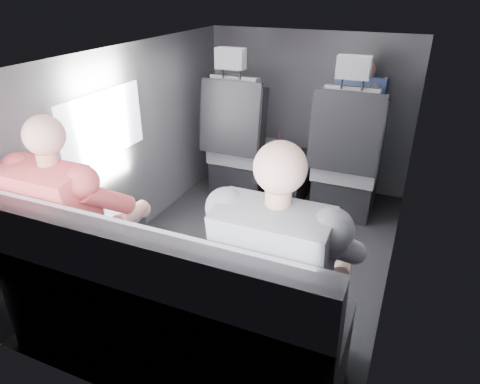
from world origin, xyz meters
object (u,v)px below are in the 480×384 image
at_px(front_seat_right, 346,167).
at_px(laptop_black, 308,254).
at_px(front_seat_left, 240,151).
at_px(water_bottle, 298,159).
at_px(passenger_rear_left, 81,226).
at_px(soda_cup, 279,150).
at_px(passenger_rear_right, 283,277).
at_px(rear_bench, 167,318).
at_px(laptop_white, 91,211).
at_px(passenger_front_right, 357,115).
at_px(center_console, 291,179).

bearing_deg(front_seat_right, laptop_black, -85.92).
bearing_deg(laptop_black, front_seat_left, 122.44).
bearing_deg(water_bottle, passenger_rear_left, -110.59).
relative_size(soda_cup, water_bottle, 1.69).
bearing_deg(passenger_rear_right, rear_bench, -169.57).
relative_size(rear_bench, laptop_black, 4.39).
height_order(laptop_white, passenger_front_right, passenger_front_right).
xyz_separation_m(front_seat_left, laptop_black, (1.01, -1.60, 0.23)).
relative_size(water_bottle, passenger_front_right, 0.19).
height_order(front_seat_right, center_console, front_seat_right).
relative_size(front_seat_left, passenger_front_right, 1.67).
bearing_deg(passenger_rear_left, center_console, 74.14).
distance_m(front_seat_left, passenger_rear_right, 2.06).
height_order(water_bottle, laptop_white, laptop_white).
xyz_separation_m(rear_bench, water_bottle, (0.10, 1.76, 0.16)).
relative_size(soda_cup, laptop_white, 0.73).
distance_m(center_console, passenger_rear_right, 1.97).
distance_m(front_seat_right, passenger_front_right, 0.43).
xyz_separation_m(front_seat_left, center_console, (0.45, 0.04, -0.20)).
bearing_deg(passenger_rear_left, rear_bench, -10.30).
bearing_deg(laptop_black, water_bottle, 107.73).
xyz_separation_m(laptop_black, passenger_front_right, (-0.11, 1.85, 0.12)).
bearing_deg(rear_bench, laptop_black, 28.54).
xyz_separation_m(rear_bench, laptop_black, (0.56, 0.31, 0.32)).
bearing_deg(water_bottle, center_console, 118.46).
distance_m(front_seat_left, laptop_black, 1.90).
xyz_separation_m(center_console, water_bottle, (0.10, -0.18, 0.26)).
bearing_deg(front_seat_left, passenger_rear_right, -61.90).
height_order(front_seat_left, rear_bench, front_seat_left).
bearing_deg(front_seat_left, rear_bench, -76.69).
relative_size(soda_cup, passenger_rear_left, 0.20).
height_order(soda_cup, laptop_white, laptop_white).
distance_m(front_seat_right, center_console, 0.49).
distance_m(front_seat_right, laptop_black, 1.62).
height_order(front_seat_right, passenger_rear_right, front_seat_right).
bearing_deg(passenger_front_right, passenger_rear_right, -88.21).
bearing_deg(soda_cup, rear_bench, -86.96).
bearing_deg(center_console, passenger_rear_left, -105.86).
height_order(front_seat_right, passenger_rear_left, front_seat_right).
xyz_separation_m(front_seat_right, center_console, (-0.45, 0.04, -0.20)).
bearing_deg(laptop_white, rear_bench, -21.75).
bearing_deg(rear_bench, front_seat_left, 103.31).
relative_size(water_bottle, passenger_rear_left, 0.12).
height_order(center_console, water_bottle, water_bottle).
relative_size(laptop_black, passenger_rear_left, 0.30).
relative_size(front_seat_right, passenger_rear_left, 1.04).
bearing_deg(passenger_rear_right, passenger_front_right, 91.79).
relative_size(front_seat_right, water_bottle, 8.94).
bearing_deg(soda_cup, passenger_rear_right, -71.04).
relative_size(rear_bench, water_bottle, 11.31).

